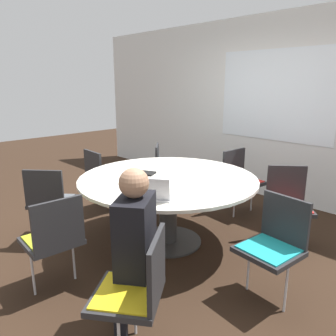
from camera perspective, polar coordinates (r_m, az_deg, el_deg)
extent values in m
plane|color=black|center=(3.79, 0.00, -12.66)|extent=(16.00, 16.00, 0.00)
cube|color=silver|center=(5.16, 18.11, 9.68)|extent=(8.00, 0.06, 2.70)
cube|color=white|center=(5.11, 18.10, 11.89)|extent=(1.80, 0.01, 1.30)
cylinder|color=#333333|center=(3.78, 0.00, -12.52)|extent=(0.75, 0.75, 0.02)
cylinder|color=#333333|center=(3.63, 0.00, -7.41)|extent=(0.20, 0.20, 0.71)
cylinder|color=silver|center=(3.51, 0.00, -1.82)|extent=(1.90, 1.90, 0.03)
cube|color=#262628|center=(2.23, -7.20, -21.19)|extent=(0.60, 0.60, 0.04)
cube|color=gold|center=(2.21, -7.22, -20.64)|extent=(0.53, 0.53, 0.01)
cube|color=#262628|center=(2.06, -1.97, -16.92)|extent=(0.27, 0.35, 0.40)
cylinder|color=silver|center=(2.50, -5.75, -23.11)|extent=(0.02, 0.02, 0.42)
cube|color=#262628|center=(2.80, 17.10, -13.72)|extent=(0.48, 0.46, 0.04)
cube|color=teal|center=(2.79, 17.14, -13.25)|extent=(0.42, 0.41, 0.01)
cube|color=#262628|center=(2.85, 19.72, -8.47)|extent=(0.42, 0.07, 0.40)
cylinder|color=silver|center=(2.83, 19.87, -19.02)|extent=(0.02, 0.02, 0.42)
cylinder|color=silver|center=(3.00, 13.83, -16.47)|extent=(0.02, 0.02, 0.42)
cube|color=#262628|center=(3.74, 20.35, -6.61)|extent=(0.61, 0.61, 0.04)
cube|color=red|center=(3.73, 20.39, -6.24)|extent=(0.53, 0.53, 0.01)
cube|color=#262628|center=(3.84, 19.89, -2.50)|extent=(0.33, 0.30, 0.40)
cylinder|color=silver|center=(3.88, 22.65, -9.76)|extent=(0.02, 0.02, 0.42)
cylinder|color=silver|center=(3.78, 17.36, -9.90)|extent=(0.02, 0.02, 0.42)
cube|color=#262628|center=(4.48, 13.12, -2.53)|extent=(0.46, 0.48, 0.04)
cube|color=red|center=(4.47, 13.14, -2.21)|extent=(0.41, 0.42, 0.01)
cube|color=#262628|center=(4.54, 11.37, 0.68)|extent=(0.07, 0.42, 0.40)
cylinder|color=silver|center=(4.69, 14.35, -4.80)|extent=(0.02, 0.02, 0.42)
cylinder|color=silver|center=(4.42, 11.47, -5.83)|extent=(0.02, 0.02, 0.42)
cube|color=#262628|center=(4.83, 0.45, -0.85)|extent=(0.61, 0.61, 0.04)
cube|color=teal|center=(4.83, 0.45, -0.55)|extent=(0.53, 0.54, 0.01)
cube|color=#262628|center=(4.79, -1.88, 1.70)|extent=(0.31, 0.32, 0.40)
cylinder|color=silver|center=(5.07, 0.49, -2.81)|extent=(0.02, 0.02, 0.42)
cylinder|color=silver|center=(4.73, 0.39, -4.13)|extent=(0.02, 0.02, 0.42)
cube|color=#262628|center=(4.61, -10.67, -1.91)|extent=(0.46, 0.44, 0.04)
cube|color=teal|center=(4.60, -10.69, -1.60)|extent=(0.41, 0.39, 0.01)
cube|color=#262628|center=(4.46, -12.96, 0.34)|extent=(0.42, 0.05, 0.40)
cylinder|color=silver|center=(4.83, -11.64, -4.06)|extent=(0.02, 0.02, 0.42)
cylinder|color=silver|center=(4.53, -9.36, -5.21)|extent=(0.02, 0.02, 0.42)
cube|color=#262628|center=(3.91, -19.37, -5.55)|extent=(0.61, 0.61, 0.04)
cube|color=#4C5156|center=(3.90, -19.40, -5.19)|extent=(0.53, 0.53, 0.01)
cube|color=#262628|center=(3.68, -20.84, -3.36)|extent=(0.33, 0.30, 0.40)
cylinder|color=silver|center=(4.07, -21.44, -8.46)|extent=(0.02, 0.02, 0.42)
cylinder|color=silver|center=(3.93, -16.64, -8.86)|extent=(0.02, 0.02, 0.42)
cube|color=#262628|center=(3.01, -19.62, -11.83)|extent=(0.45, 0.47, 0.04)
cube|color=olive|center=(3.00, -19.67, -11.38)|extent=(0.40, 0.41, 0.01)
cube|color=#262628|center=(2.75, -18.54, -9.25)|extent=(0.06, 0.42, 0.40)
cylinder|color=silver|center=(3.07, -22.50, -16.45)|extent=(0.02, 0.02, 0.42)
cylinder|color=silver|center=(3.17, -16.12, -14.80)|extent=(0.02, 0.02, 0.42)
cylinder|color=black|center=(2.49, -8.37, -22.82)|extent=(0.10, 0.10, 0.46)
cylinder|color=black|center=(2.63, -7.11, -20.51)|extent=(0.10, 0.10, 0.46)
cube|color=black|center=(2.27, -5.71, -11.67)|extent=(0.39, 0.42, 0.55)
sphere|color=#A87A5B|center=(2.13, -5.96, -2.61)|extent=(0.20, 0.20, 0.20)
cube|color=silver|center=(2.88, -2.14, -5.07)|extent=(0.36, 0.35, 0.02)
cube|color=silver|center=(2.75, -2.62, -3.71)|extent=(0.26, 0.21, 0.20)
cube|color=black|center=(2.75, -2.59, -3.67)|extent=(0.23, 0.18, 0.17)
cube|color=black|center=(3.63, -4.02, -0.88)|extent=(0.25, 0.23, 0.02)
cube|color=black|center=(3.32, -3.52, -2.46)|extent=(0.14, 0.08, 0.01)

